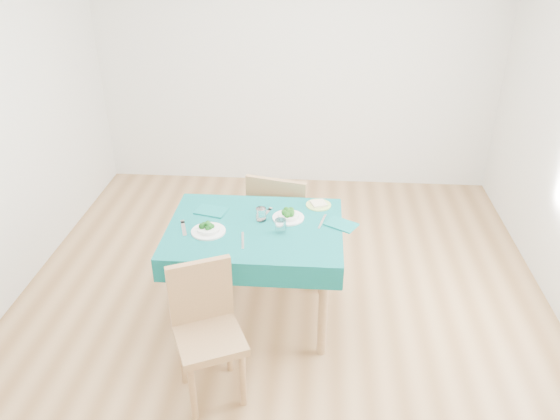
# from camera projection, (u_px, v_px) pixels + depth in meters

# --- Properties ---
(room_shell) EXTENTS (4.02, 4.52, 2.73)m
(room_shell) POSITION_uv_depth(u_px,v_px,m) (280.00, 139.00, 3.34)
(room_shell) COLOR olive
(room_shell) RESTS_ON ground
(table) EXTENTS (1.13, 0.86, 0.76)m
(table) POSITION_uv_depth(u_px,v_px,m) (256.00, 274.00, 3.76)
(table) COLOR #085858
(table) RESTS_ON ground
(chair_near) EXTENTS (0.51, 0.53, 0.93)m
(chair_near) POSITION_uv_depth(u_px,v_px,m) (209.00, 333.00, 3.10)
(chair_near) COLOR #977147
(chair_near) RESTS_ON ground
(chair_far) EXTENTS (0.57, 0.60, 1.16)m
(chair_far) POSITION_uv_depth(u_px,v_px,m) (284.00, 199.00, 4.30)
(chair_far) COLOR #977147
(chair_far) RESTS_ON ground
(bowl_near) EXTENTS (0.22, 0.22, 0.07)m
(bowl_near) POSITION_uv_depth(u_px,v_px,m) (208.00, 228.00, 3.50)
(bowl_near) COLOR white
(bowl_near) RESTS_ON table
(bowl_far) EXTENTS (0.21, 0.21, 0.07)m
(bowl_far) POSITION_uv_depth(u_px,v_px,m) (288.00, 214.00, 3.65)
(bowl_far) COLOR white
(bowl_far) RESTS_ON table
(fork_near) EXTENTS (0.08, 0.19, 0.00)m
(fork_near) POSITION_uv_depth(u_px,v_px,m) (184.00, 229.00, 3.55)
(fork_near) COLOR silver
(fork_near) RESTS_ON table
(knife_near) EXTENTS (0.04, 0.20, 0.00)m
(knife_near) POSITION_uv_depth(u_px,v_px,m) (243.00, 240.00, 3.42)
(knife_near) COLOR silver
(knife_near) RESTS_ON table
(fork_far) EXTENTS (0.09, 0.19, 0.00)m
(fork_far) POSITION_uv_depth(u_px,v_px,m) (265.00, 215.00, 3.71)
(fork_far) COLOR silver
(fork_far) RESTS_ON table
(knife_far) EXTENTS (0.06, 0.20, 0.00)m
(knife_far) POSITION_uv_depth(u_px,v_px,m) (322.00, 221.00, 3.63)
(knife_far) COLOR silver
(knife_far) RESTS_ON table
(napkin_near) EXTENTS (0.24, 0.19, 0.01)m
(napkin_near) POSITION_uv_depth(u_px,v_px,m) (211.00, 211.00, 3.75)
(napkin_near) COLOR #0B6260
(napkin_near) RESTS_ON table
(napkin_far) EXTENTS (0.24, 0.22, 0.01)m
(napkin_far) POSITION_uv_depth(u_px,v_px,m) (341.00, 225.00, 3.59)
(napkin_far) COLOR #0B6260
(napkin_far) RESTS_ON table
(tumbler_center) EXTENTS (0.07, 0.07, 0.09)m
(tumbler_center) POSITION_uv_depth(u_px,v_px,m) (261.00, 214.00, 3.63)
(tumbler_center) COLOR white
(tumbler_center) RESTS_ON table
(tumbler_side) EXTENTS (0.07, 0.07, 0.09)m
(tumbler_side) POSITION_uv_depth(u_px,v_px,m) (281.00, 226.00, 3.49)
(tumbler_side) COLOR white
(tumbler_side) RESTS_ON table
(side_plate) EXTENTS (0.18, 0.18, 0.01)m
(side_plate) POSITION_uv_depth(u_px,v_px,m) (319.00, 205.00, 3.83)
(side_plate) COLOR #ABCA62
(side_plate) RESTS_ON table
(bread_slice) EXTENTS (0.13, 0.13, 0.01)m
(bread_slice) POSITION_uv_depth(u_px,v_px,m) (319.00, 203.00, 3.82)
(bread_slice) COLOR beige
(bread_slice) RESTS_ON side_plate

